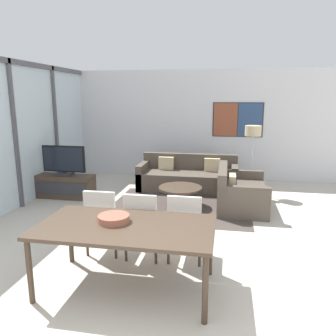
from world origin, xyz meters
TOP-DOWN VIEW (x-y plane):
  - ground_plane at (0.00, 0.00)m, footprint 24.00×24.00m
  - wall_back at (0.03, 6.05)m, footprint 7.41×0.09m
  - window_wall_left at (-3.20, 3.03)m, footprint 0.07×6.05m
  - area_rug at (-0.10, 3.60)m, footprint 2.70×2.13m
  - tv_console at (-2.60, 3.73)m, footprint 1.23×0.40m
  - television at (-2.60, 3.73)m, footprint 0.94×0.20m
  - sofa_main at (-0.10, 4.88)m, footprint 2.25×0.92m
  - sofa_side at (1.00, 3.74)m, footprint 0.92×1.45m
  - coffee_table at (-0.10, 3.60)m, footprint 0.85×0.85m
  - dining_table at (-0.28, 0.69)m, footprint 1.92×1.02m
  - dining_chair_left at (-0.84, 1.45)m, footprint 0.46×0.46m
  - dining_chair_centre at (-0.28, 1.40)m, footprint 0.46×0.46m
  - dining_chair_right at (0.27, 1.43)m, footprint 0.46×0.46m
  - fruit_bowl at (-0.44, 0.76)m, footprint 0.35×0.35m
  - floor_lamp at (1.31, 4.74)m, footprint 0.35×0.35m

SIDE VIEW (x-z plane):
  - ground_plane at x=0.00m, z-range 0.00..0.00m
  - area_rug at x=-0.10m, z-range 0.00..0.01m
  - tv_console at x=-2.60m, z-range 0.00..0.49m
  - sofa_main at x=-0.10m, z-range -0.13..0.66m
  - sofa_side at x=1.00m, z-range -0.13..0.66m
  - coffee_table at x=-0.10m, z-range 0.10..0.49m
  - dining_chair_left at x=-0.84m, z-range 0.06..0.98m
  - dining_chair_centre at x=-0.28m, z-range 0.06..0.98m
  - dining_chair_right at x=0.27m, z-range 0.06..0.98m
  - dining_table at x=-0.28m, z-range 0.31..1.06m
  - fruit_bowl at x=-0.44m, z-range 0.76..0.83m
  - television at x=-2.60m, z-range 0.48..1.11m
  - floor_lamp at x=1.31m, z-range 0.53..2.04m
  - wall_back at x=0.03m, z-range 0.00..2.80m
  - window_wall_left at x=-3.20m, z-range 0.13..2.93m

